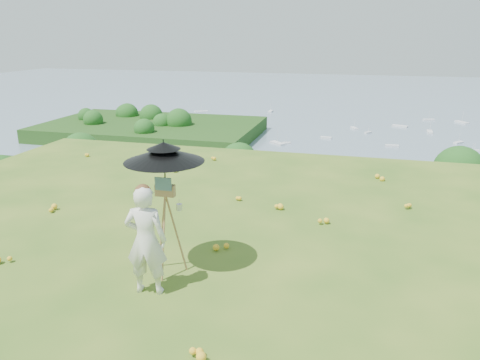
# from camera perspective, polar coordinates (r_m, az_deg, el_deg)

# --- Properties ---
(ground) EXTENTS (14.00, 14.00, 0.00)m
(ground) POSITION_cam_1_polar(r_m,az_deg,el_deg) (8.52, -8.52, -7.31)
(ground) COLOR #39631C
(ground) RESTS_ON ground
(forest_slope) EXTENTS (140.00, 56.00, 22.00)m
(forest_slope) POSITION_cam_1_polar(r_m,az_deg,el_deg) (53.28, 8.91, -20.46)
(forest_slope) COLOR #193D10
(forest_slope) RESTS_ON bay_water
(shoreline_tier) EXTENTS (170.00, 28.00, 8.00)m
(shoreline_tier) POSITION_cam_1_polar(r_m,az_deg,el_deg) (91.15, 11.52, -8.66)
(shoreline_tier) COLOR gray
(shoreline_tier) RESTS_ON bay_water
(bay_water) EXTENTS (700.00, 700.00, 0.00)m
(bay_water) POSITION_cam_1_polar(r_m,az_deg,el_deg) (249.93, 14.13, 8.27)
(bay_water) COLOR #6F8D9E
(bay_water) RESTS_ON ground
(peninsula) EXTENTS (90.00, 60.00, 12.00)m
(peninsula) POSITION_cam_1_polar(r_m,az_deg,el_deg) (182.86, -10.78, 6.87)
(peninsula) COLOR #193D10
(peninsula) RESTS_ON bay_water
(slope_trees) EXTENTS (110.00, 50.00, 6.00)m
(slope_trees) POSITION_cam_1_polar(r_m,az_deg,el_deg) (46.08, 9.73, -6.56)
(slope_trees) COLOR #194514
(slope_trees) RESTS_ON forest_slope
(harbor_town) EXTENTS (110.00, 22.00, 5.00)m
(harbor_town) POSITION_cam_1_polar(r_m,az_deg,el_deg) (88.53, 11.78, -4.87)
(harbor_town) COLOR beige
(harbor_town) RESTS_ON shoreline_tier
(moored_boats) EXTENTS (140.00, 140.00, 0.70)m
(moored_boats) POSITION_cam_1_polar(r_m,az_deg,el_deg) (172.85, 9.35, 4.77)
(moored_boats) COLOR silver
(moored_boats) RESTS_ON bay_water
(wildflowers) EXTENTS (10.00, 10.50, 0.12)m
(wildflowers) POSITION_cam_1_polar(r_m,az_deg,el_deg) (8.70, -7.89, -6.29)
(wildflowers) COLOR yellow
(wildflowers) RESTS_ON ground
(painter) EXTENTS (0.63, 0.46, 1.60)m
(painter) POSITION_cam_1_polar(r_m,az_deg,el_deg) (6.65, -11.39, -7.23)
(painter) COLOR white
(painter) RESTS_ON ground
(field_easel) EXTENTS (0.60, 0.60, 1.55)m
(field_easel) POSITION_cam_1_polar(r_m,az_deg,el_deg) (7.15, -8.90, -5.52)
(field_easel) COLOR #9D7442
(field_easel) RESTS_ON ground
(sun_umbrella) EXTENTS (1.21, 1.21, 0.82)m
(sun_umbrella) POSITION_cam_1_polar(r_m,az_deg,el_deg) (6.87, -9.18, 1.60)
(sun_umbrella) COLOR black
(sun_umbrella) RESTS_ON field_easel
(painter_cap) EXTENTS (0.25, 0.29, 0.10)m
(painter_cap) POSITION_cam_1_polar(r_m,az_deg,el_deg) (6.38, -11.80, -1.05)
(painter_cap) COLOR #D0727A
(painter_cap) RESTS_ON painter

